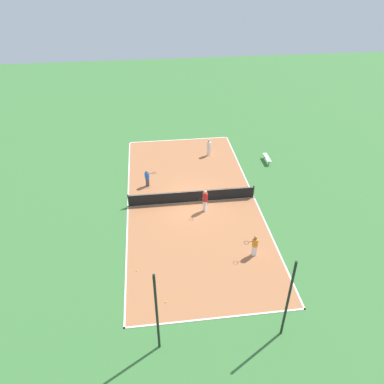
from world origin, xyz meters
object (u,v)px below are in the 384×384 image
at_px(bench, 267,158).
at_px(tennis_ball_far_baseline, 157,142).
at_px(player_near_white, 209,146).
at_px(player_coach_red, 205,199).
at_px(player_center_orange, 255,244).
at_px(player_near_blue, 147,177).
at_px(fence_post_back_right, 157,314).
at_px(fence_post_back_left, 288,300).
at_px(tennis_net, 192,196).
at_px(tennis_ball_left_sideline, 166,302).
at_px(tennis_ball_right_alley, 209,141).
at_px(tennis_ball_midcourt, 137,270).

bearing_deg(bench, tennis_ball_far_baseline, -116.95).
relative_size(player_near_white, tennis_ball_far_baseline, 23.01).
height_order(player_coach_red, tennis_ball_far_baseline, player_coach_red).
xyz_separation_m(player_center_orange, player_near_blue, (6.32, -8.67, -0.07)).
xyz_separation_m(player_near_white, fence_post_back_right, (5.40, 18.63, 1.58)).
relative_size(player_center_orange, fence_post_back_left, 0.31).
height_order(tennis_net, tennis_ball_left_sideline, tennis_net).
distance_m(bench, fence_post_back_left, 17.54).
distance_m(bench, player_center_orange, 12.07).
bearing_deg(fence_post_back_left, player_coach_red, -77.86).
bearing_deg(tennis_ball_right_alley, player_near_white, 78.92).
bearing_deg(tennis_ball_midcourt, player_coach_red, -132.54).
relative_size(player_near_white, tennis_ball_left_sideline, 23.01).
relative_size(player_near_blue, tennis_ball_right_alley, 20.92).
relative_size(bench, fence_post_back_right, 0.32).
xyz_separation_m(tennis_ball_right_alley, tennis_ball_midcourt, (7.03, 16.26, 0.00)).
relative_size(player_near_white, player_center_orange, 1.02).
bearing_deg(player_center_orange, fence_post_back_right, 31.48).
bearing_deg(tennis_ball_left_sideline, player_near_blue, -86.81).
bearing_deg(player_near_blue, tennis_ball_far_baseline, 71.84).
relative_size(tennis_ball_far_baseline, fence_post_back_left, 0.01).
height_order(player_near_white, player_coach_red, player_coach_red).
xyz_separation_m(tennis_net, tennis_ball_far_baseline, (2.14, -10.01, -0.48)).
xyz_separation_m(player_near_blue, tennis_ball_left_sideline, (-0.65, 11.65, -0.77)).
bearing_deg(tennis_ball_midcourt, player_near_white, -115.66).
height_order(player_near_blue, tennis_ball_far_baseline, player_near_blue).
relative_size(tennis_ball_right_alley, tennis_ball_far_baseline, 1.00).
bearing_deg(player_coach_red, player_near_white, -154.23).
bearing_deg(fence_post_back_left, fence_post_back_right, 0.00).
bearing_deg(fence_post_back_left, tennis_net, -75.43).
bearing_deg(tennis_ball_midcourt, player_center_orange, -176.33).
bearing_deg(fence_post_back_left, player_near_blue, -66.32).
distance_m(tennis_net, tennis_ball_right_alley, 10.15).
bearing_deg(player_near_blue, tennis_ball_midcourt, -105.55).
relative_size(bench, player_center_orange, 1.02).
distance_m(tennis_net, tennis_ball_midcourt, 7.75).
bearing_deg(player_near_blue, fence_post_back_right, -99.17).
bearing_deg(fence_post_back_right, fence_post_back_left, 180.00).
height_order(player_near_white, tennis_ball_left_sideline, player_near_white).
relative_size(player_center_orange, tennis_ball_far_baseline, 22.65).
height_order(player_near_white, player_center_orange, player_near_white).
height_order(player_center_orange, tennis_ball_far_baseline, player_center_orange).
bearing_deg(tennis_net, tennis_ball_far_baseline, -77.95).
relative_size(tennis_net, player_center_orange, 6.11).
distance_m(tennis_ball_left_sideline, tennis_ball_far_baseline, 19.08).
distance_m(player_near_white, tennis_ball_left_sideline, 16.79).
xyz_separation_m(player_coach_red, tennis_ball_midcourt, (4.90, 5.34, -0.97)).
xyz_separation_m(bench, player_near_white, (4.91, -1.74, 0.52)).
relative_size(player_near_blue, fence_post_back_right, 0.29).
xyz_separation_m(tennis_net, tennis_ball_right_alley, (-2.91, -9.71, -0.48)).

